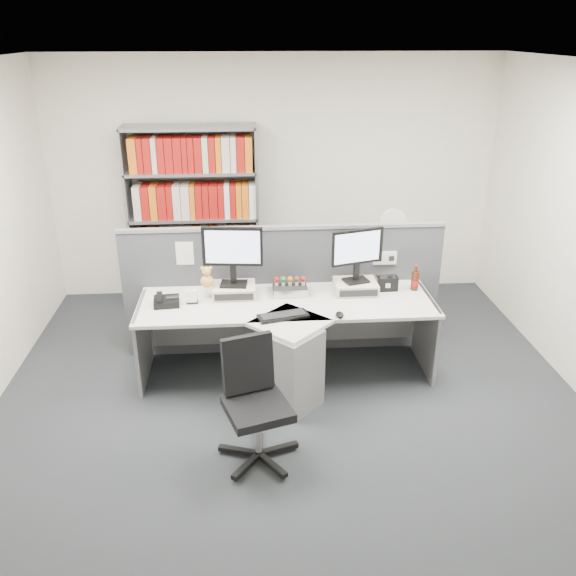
{
  "coord_description": "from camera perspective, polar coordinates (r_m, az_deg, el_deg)",
  "views": [
    {
      "loc": [
        -0.34,
        -3.93,
        2.92
      ],
      "look_at": [
        0.0,
        0.65,
        0.92
      ],
      "focal_mm": 37.23,
      "sensor_mm": 36.0,
      "label": 1
    }
  ],
  "objects": [
    {
      "name": "figurines",
      "position": [
        5.34,
        0.18,
        0.77
      ],
      "size": [
        0.29,
        0.05,
        0.09
      ],
      "color": "beige",
      "rests_on": "desktop_pc"
    },
    {
      "name": "desk_fan",
      "position": [
        6.41,
        9.92,
        5.89
      ],
      "size": [
        0.3,
        0.18,
        0.5
      ],
      "color": "white",
      "rests_on": "filing_cabinet"
    },
    {
      "name": "ground",
      "position": [
        4.91,
        0.57,
        -12.99
      ],
      "size": [
        5.5,
        5.5,
        0.0
      ],
      "primitive_type": "plane",
      "color": "#31353A",
      "rests_on": "ground"
    },
    {
      "name": "filing_cabinet",
      "position": [
        6.64,
        9.52,
        0.43
      ],
      "size": [
        0.45,
        0.61,
        0.7
      ],
      "color": "gray",
      "rests_on": "ground"
    },
    {
      "name": "plush_toy",
      "position": [
        5.29,
        -7.75,
        0.9
      ],
      "size": [
        0.11,
        0.11,
        0.2
      ],
      "color": "gold",
      "rests_on": "monitor_riser_left"
    },
    {
      "name": "office_chair",
      "position": [
        4.36,
        -3.25,
        -10.46
      ],
      "size": [
        0.6,
        0.58,
        0.91
      ],
      "color": "silver",
      "rests_on": "ground"
    },
    {
      "name": "monitor_riser_left",
      "position": [
        5.36,
        -5.17,
        -0.22
      ],
      "size": [
        0.38,
        0.31,
        0.1
      ],
      "color": "beige",
      "rests_on": "desk"
    },
    {
      "name": "desktop_pc",
      "position": [
        5.39,
        0.17,
        -0.06
      ],
      "size": [
        0.3,
        0.27,
        0.08
      ],
      "color": "black",
      "rests_on": "desk"
    },
    {
      "name": "partition",
      "position": [
        5.66,
        -0.4,
        -0.1
      ],
      "size": [
        3.0,
        0.08,
        1.27
      ],
      "color": "#45474E",
      "rests_on": "ground"
    },
    {
      "name": "monitor_riser_right",
      "position": [
        5.44,
        6.48,
        0.12
      ],
      "size": [
        0.38,
        0.31,
        0.1
      ],
      "color": "beige",
      "rests_on": "desk"
    },
    {
      "name": "desk_phone",
      "position": [
        5.27,
        -11.58,
        -1.22
      ],
      "size": [
        0.24,
        0.22,
        0.09
      ],
      "color": "black",
      "rests_on": "desk"
    },
    {
      "name": "monitor_left",
      "position": [
        5.22,
        -5.32,
        3.52
      ],
      "size": [
        0.53,
        0.19,
        0.54
      ],
      "color": "black",
      "rests_on": "monitor_riser_left"
    },
    {
      "name": "keyboard",
      "position": [
        4.95,
        -0.48,
        -2.67
      ],
      "size": [
        0.44,
        0.26,
        0.03
      ],
      "color": "black",
      "rests_on": "desk"
    },
    {
      "name": "monitor_right",
      "position": [
        5.32,
        6.64,
        3.54
      ],
      "size": [
        0.47,
        0.21,
        0.49
      ],
      "color": "black",
      "rests_on": "monitor_riser_right"
    },
    {
      "name": "shelving_unit",
      "position": [
        6.68,
        -8.92,
        6.36
      ],
      "size": [
        1.41,
        0.4,
        2.0
      ],
      "color": "gray",
      "rests_on": "ground"
    },
    {
      "name": "desk_calendar",
      "position": [
        5.25,
        -9.15,
        -0.91
      ],
      "size": [
        0.1,
        0.07,
        0.12
      ],
      "color": "black",
      "rests_on": "desk"
    },
    {
      "name": "desk",
      "position": [
        5.16,
        0.05,
        -4.97
      ],
      "size": [
        2.6,
        1.2,
        0.72
      ],
      "color": "silver",
      "rests_on": "ground"
    },
    {
      "name": "cola_bottle",
      "position": [
        5.56,
        12.04,
        0.7
      ],
      "size": [
        0.07,
        0.07,
        0.24
      ],
      "color": "#3F190A",
      "rests_on": "desk"
    },
    {
      "name": "speaker",
      "position": [
        5.52,
        9.4,
        0.46
      ],
      "size": [
        0.19,
        0.11,
        0.13
      ],
      "primitive_type": "cube",
      "color": "black",
      "rests_on": "desk"
    },
    {
      "name": "room_shell",
      "position": [
        4.1,
        0.67,
        7.55
      ],
      "size": [
        5.04,
        5.54,
        2.72
      ],
      "color": "white",
      "rests_on": "ground"
    },
    {
      "name": "mouse",
      "position": [
        4.97,
        4.96,
        -2.56
      ],
      "size": [
        0.07,
        0.11,
        0.04
      ],
      "primitive_type": "ellipsoid",
      "color": "black",
      "rests_on": "desk"
    }
  ]
}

